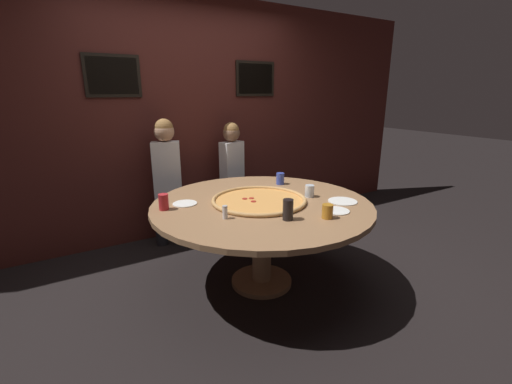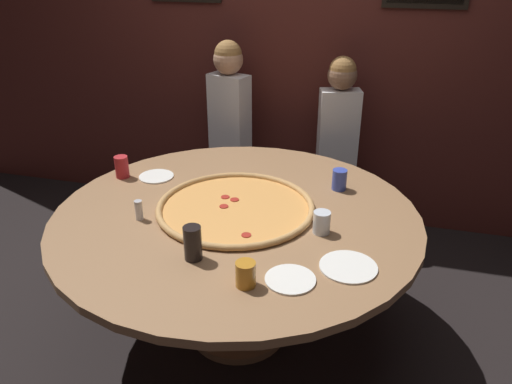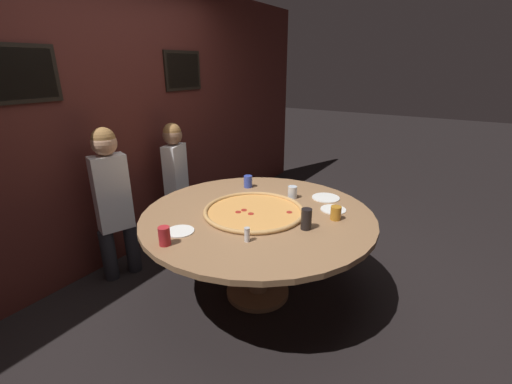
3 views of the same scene
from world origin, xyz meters
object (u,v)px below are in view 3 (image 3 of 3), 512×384
Objects in this scene: giant_pizza at (254,211)px; drink_cup_near_right at (292,192)px; drink_cup_by_shaker at (248,181)px; white_plate_right_side at (333,209)px; white_plate_beside_cup at (326,198)px; drink_cup_near_left at (306,219)px; diner_centre_back at (112,196)px; condiment_shaker at (247,235)px; dining_table at (258,226)px; drink_cup_far_right at (336,213)px; drink_cup_far_left at (164,236)px; diner_far_right at (176,177)px; white_plate_far_back at (180,231)px.

drink_cup_near_right is at bearing -13.89° from giant_pizza.
white_plate_right_side is at bearing -95.71° from drink_cup_by_shaker.
drink_cup_by_shaker reaches higher than giant_pizza.
drink_cup_near_left is at bearing -170.88° from white_plate_beside_cup.
diner_centre_back is at bearing 109.14° from giant_pizza.
condiment_shaker is at bearing 159.91° from white_plate_right_side.
drink_cup_far_right reaches higher than dining_table.
white_plate_beside_cup is at bearing 34.66° from white_plate_right_side.
drink_cup_near_right is at bearing 81.02° from white_plate_right_side.
white_plate_beside_cup is 1.82m from diner_centre_back.
white_plate_beside_cup is (0.15, -0.25, -0.05)m from drink_cup_near_right.
dining_table is at bearing 83.01° from drink_cup_near_left.
drink_cup_far_left is 0.62× the size of white_plate_right_side.
giant_pizza is at bearing 127.04° from white_plate_right_side.
diner_far_right is at bearing 90.57° from white_plate_right_side.
white_plate_far_back is 0.82× the size of white_plate_beside_cup.
diner_centre_back reaches higher than white_plate_right_side.
drink_cup_far_left is (-1.16, 0.31, 0.01)m from drink_cup_near_right.
dining_table is 0.67m from white_plate_beside_cup.
drink_cup_by_shaker is at bearing 33.36° from condiment_shaker.
condiment_shaker is (-0.99, 0.14, 0.05)m from white_plate_beside_cup.
drink_cup_by_shaker is 0.56× the size of white_plate_right_side.
drink_cup_by_shaker is 1.18m from diner_centre_back.
drink_cup_far_left is 0.52× the size of white_plate_beside_cup.
white_plate_far_back is at bearing 132.72° from drink_cup_far_right.
dining_table is at bearing 110.76° from drink_cup_far_right.
white_plate_right_side is at bearing 134.33° from diner_centre_back.
drink_cup_far_right is 0.72m from condiment_shaker.
diner_far_right reaches higher than drink_cup_far_left.
white_plate_right_side is at bearing -20.09° from condiment_shaker.
white_plate_far_back is 1.30m from diner_far_right.
drink_cup_far_left is 0.20m from white_plate_far_back.
drink_cup_far_right is 0.43× the size of white_plate_beside_cup.
diner_centre_back reaches higher than diner_far_right.
drink_cup_near_right reaches higher than condiment_shaker.
drink_cup_by_shaker is (0.50, 0.82, -0.02)m from drink_cup_near_left.
white_plate_beside_cup is 0.17× the size of diner_centre_back.
condiment_shaker reaches higher than white_plate_right_side.
diner_centre_back is at bearing 81.46° from white_plate_far_back.
drink_cup_far_left is 0.64× the size of white_plate_far_back.
white_plate_beside_cup is 0.18× the size of diner_far_right.
drink_cup_far_right is at bearing -115.30° from drink_cup_near_right.
condiment_shaker is 0.07× the size of diner_centre_back.
diner_far_right is (1.08, 0.99, -0.08)m from drink_cup_far_left.
drink_cup_by_shaker is at bearing 81.15° from diner_far_right.
white_plate_right_side and white_plate_beside_cup have the same top height.
drink_cup_near_left is 0.96m from drink_cup_by_shaker.
diner_far_right is (0.35, 1.22, 0.10)m from dining_table.
drink_cup_far_left is at bearing 162.57° from dining_table.
giant_pizza is 0.60m from white_plate_far_back.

